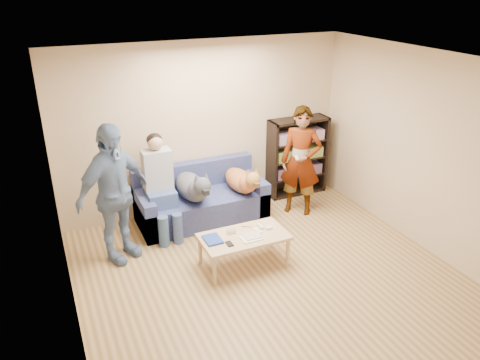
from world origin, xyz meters
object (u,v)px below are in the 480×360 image
person_standing_right (301,161)px  notebook_blue (213,239)px  person_seated (160,182)px  dog_gray (193,187)px  sofa (201,202)px  person_standing_left (113,194)px  camera_silver (231,231)px  dog_tan (242,181)px  bookshelf (297,155)px  coffee_table (244,239)px

person_standing_right → notebook_blue: size_ratio=6.47×
person_seated → dog_gray: bearing=-5.8°
sofa → person_seated: 0.81m
person_standing_right → dog_gray: (-1.64, 0.23, -0.21)m
person_standing_left → dog_gray: (1.17, 0.40, -0.29)m
sofa → person_seated: (-0.63, -0.13, 0.49)m
sofa → person_standing_right: bearing=-15.4°
camera_silver → person_seated: 1.33m
person_standing_left → dog_tan: size_ratio=1.61×
camera_silver → bookshelf: bookshelf is taller
sofa → bookshelf: 1.86m
camera_silver → bookshelf: 2.39m
dog_gray → dog_tan: (0.76, -0.04, -0.02)m
coffee_table → bookshelf: bookshelf is taller
camera_silver → coffee_table: bearing=-45.0°
person_standing_right → dog_tan: bearing=-152.0°
dog_gray → notebook_blue: bearing=-97.7°
bookshelf → person_seated: bearing=-171.6°
person_standing_left → sofa: person_standing_left is taller
sofa → bookshelf: size_ratio=1.46×
notebook_blue → camera_silver: 0.29m
person_standing_right → camera_silver: bearing=-110.0°
dog_tan → coffee_table: size_ratio=1.03×
bookshelf → person_standing_left: bearing=-165.5°
bookshelf → dog_tan: bearing=-159.6°
person_standing_left → camera_silver: 1.54m
sofa → bookshelf: bearing=7.4°
person_seated → dog_gray: (0.47, -0.05, -0.15)m
dog_tan → sofa: bearing=160.0°
person_seated → dog_tan: 1.24m
sofa → person_seated: size_ratio=1.29×
person_standing_right → person_standing_left: (-2.82, -0.17, 0.07)m
person_standing_left → person_seated: person_standing_left is taller
dog_gray → dog_tan: dog_gray is taller
person_standing_left → bookshelf: 3.25m
person_seated → dog_gray: person_seated is taller
person_standing_right → dog_tan: (-0.89, 0.19, -0.23)m
person_standing_right → person_seated: person_standing_right is taller
person_seated → bookshelf: person_seated is taller
person_standing_left → dog_gray: bearing=-10.9°
person_seated → bookshelf: (2.43, 0.36, -0.09)m
sofa → bookshelf: (1.80, 0.23, 0.40)m
sofa → coffee_table: bearing=-86.8°
person_standing_left → dog_gray: 1.27m
person_standing_left → dog_gray: person_standing_left is taller
bookshelf → camera_silver: bearing=-140.7°
person_standing_left → bookshelf: person_standing_left is taller
coffee_table → sofa: bearing=93.2°
person_seated → notebook_blue: bearing=-75.7°
coffee_table → bookshelf: bearing=43.4°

